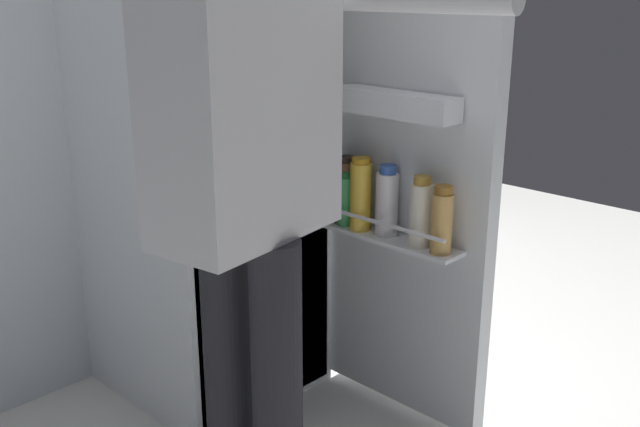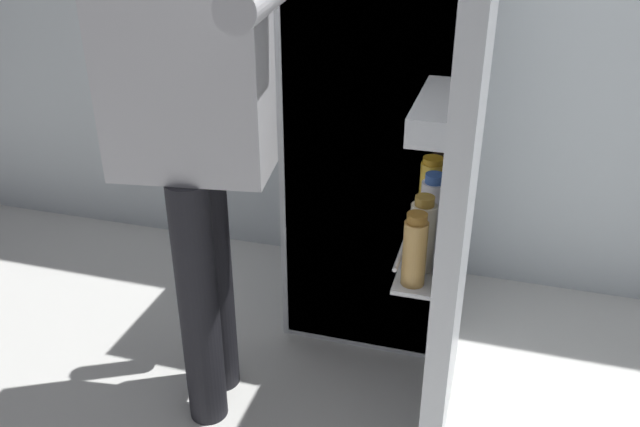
{
  "view_description": "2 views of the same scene",
  "coord_description": "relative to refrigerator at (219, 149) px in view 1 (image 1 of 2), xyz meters",
  "views": [
    {
      "loc": [
        -1.41,
        -1.33,
        1.36
      ],
      "look_at": [
        -0.07,
        -0.04,
        0.77
      ],
      "focal_mm": 41.21,
      "sensor_mm": 36.0,
      "label": 1
    },
    {
      "loc": [
        0.4,
        -1.63,
        1.52
      ],
      "look_at": [
        -0.06,
        -0.04,
        0.68
      ],
      "focal_mm": 36.48,
      "sensor_mm": 36.0,
      "label": 2
    }
  ],
  "objects": [
    {
      "name": "refrigerator",
      "position": [
        0.0,
        0.0,
        0.0
      ],
      "size": [
        0.65,
        1.21,
        1.68
      ],
      "color": "silver",
      "rests_on": "ground_plane"
    },
    {
      "name": "person",
      "position": [
        -0.42,
        -0.64,
        0.14
      ],
      "size": [
        0.6,
        0.7,
        1.63
      ],
      "color": "black",
      "rests_on": "ground_plane"
    }
  ]
}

